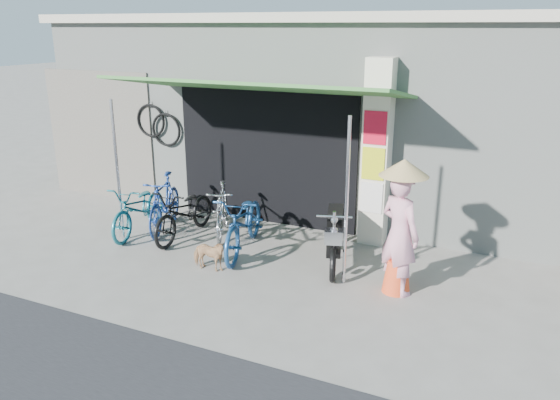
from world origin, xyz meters
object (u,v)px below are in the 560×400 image
at_px(bike_silver, 222,211).
at_px(moped, 335,235).
at_px(bike_teal, 139,208).
at_px(bike_blue, 164,203).
at_px(bike_black, 185,212).
at_px(nun, 400,229).
at_px(bike_navy, 245,222).
at_px(street_dog, 209,255).

distance_m(bike_silver, moped, 2.11).
xyz_separation_m(bike_teal, bike_blue, (0.29, 0.32, 0.04)).
bearing_deg(bike_black, nun, -8.66).
xyz_separation_m(bike_blue, bike_navy, (1.76, -0.31, 0.01)).
relative_size(bike_black, bike_navy, 0.90).
distance_m(bike_silver, nun, 3.31).
distance_m(bike_black, moped, 2.64).
bearing_deg(bike_black, bike_navy, -7.25).
xyz_separation_m(bike_teal, nun, (4.56, -0.35, 0.46)).
relative_size(bike_teal, bike_navy, 0.90).
height_order(bike_silver, nun, nun).
relative_size(bike_navy, moped, 1.12).
bearing_deg(bike_teal, nun, -13.14).
bearing_deg(nun, bike_silver, 16.21).
distance_m(bike_teal, bike_black, 0.85).
height_order(bike_navy, moped, bike_navy).
bearing_deg(moped, bike_silver, 156.20).
bearing_deg(street_dog, bike_teal, 64.28).
distance_m(bike_blue, bike_black, 0.57).
distance_m(bike_navy, street_dog, 0.89).
bearing_deg(nun, moped, 2.96).
height_order(bike_black, bike_navy, bike_navy).
bearing_deg(bike_teal, bike_navy, -8.39).
relative_size(bike_teal, nun, 0.92).
distance_m(moped, nun, 1.30).
height_order(bike_teal, moped, moped).
xyz_separation_m(street_dog, nun, (2.67, 0.48, 0.67)).
xyz_separation_m(bike_black, moped, (2.64, 0.06, -0.00)).
relative_size(bike_blue, nun, 0.88).
relative_size(bike_silver, moped, 0.90).
relative_size(moped, nun, 0.91).
height_order(bike_navy, nun, nun).
bearing_deg(bike_silver, bike_teal, 173.32).
bearing_deg(nun, bike_blue, 21.29).
distance_m(bike_teal, street_dog, 2.08).
xyz_separation_m(bike_black, bike_silver, (0.55, 0.30, 0.01)).
xyz_separation_m(bike_blue, moped, (3.19, -0.11, -0.05)).
bearing_deg(nun, bike_black, 22.67).
bearing_deg(bike_blue, nun, -27.01).
bearing_deg(street_dog, bike_blue, 52.28).
relative_size(bike_silver, bike_navy, 0.80).
bearing_deg(bike_teal, bike_silver, 8.93).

